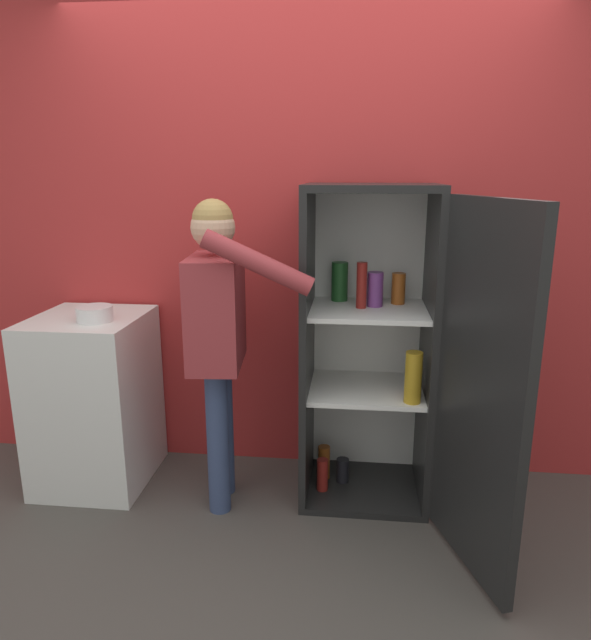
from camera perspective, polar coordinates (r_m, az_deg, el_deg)
ground_plane at (r=2.71m, az=-1.63°, el=-23.29°), size 12.00×12.00×0.00m
wall_back at (r=3.14m, az=0.68°, el=7.47°), size 7.00×0.06×2.55m
refrigerator at (r=2.82m, az=9.38°, el=-3.40°), size 0.89×1.16×1.61m
person at (r=2.77m, az=-7.75°, el=0.00°), size 0.63×0.56×1.55m
counter at (r=3.31m, az=-19.45°, el=-7.52°), size 0.56×0.60×0.93m
bowl at (r=3.05m, az=-19.44°, el=0.61°), size 0.18×0.18×0.08m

